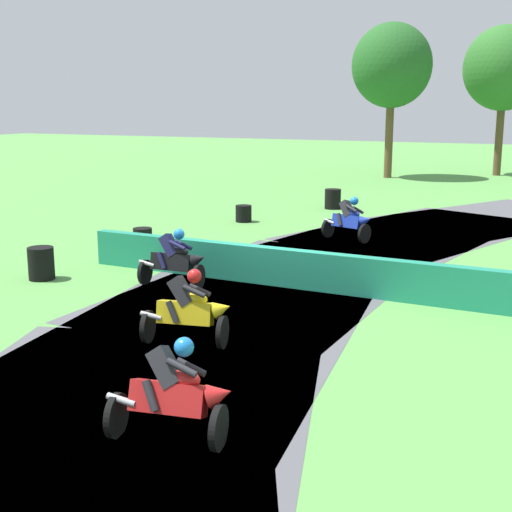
{
  "coord_description": "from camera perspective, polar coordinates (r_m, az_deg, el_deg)",
  "views": [
    {
      "loc": [
        6.15,
        -15.19,
        4.31
      ],
      "look_at": [
        0.01,
        -1.01,
        0.9
      ],
      "focal_mm": 49.74,
      "sensor_mm": 36.0,
      "label": 1
    }
  ],
  "objects": [
    {
      "name": "tire_stack_mid_a",
      "position": [
        25.63,
        -1.01,
        3.43
      ],
      "size": [
        0.58,
        0.58,
        0.6
      ],
      "color": "black",
      "rests_on": "ground"
    },
    {
      "name": "tree_behind_barrier",
      "position": [
        43.89,
        19.32,
        14.04
      ],
      "size": [
        4.56,
        4.56,
        8.48
      ],
      "color": "brown",
      "rests_on": "ground"
    },
    {
      "name": "ground_plane",
      "position": [
        16.94,
        1.33,
        -2.3
      ],
      "size": [
        120.0,
        120.0,
        0.0
      ],
      "primitive_type": "plane",
      "color": "#569947"
    },
    {
      "name": "motorcycle_chase_black",
      "position": [
        16.71,
        -6.53,
        -0.27
      ],
      "size": [
        1.68,
        0.77,
        1.43
      ],
      "color": "black",
      "rests_on": "ground"
    },
    {
      "name": "motorcycle_fourth_red",
      "position": [
        9.31,
        -6.55,
        -10.92
      ],
      "size": [
        1.67,
        0.98,
        1.42
      ],
      "color": "black",
      "rests_on": "ground"
    },
    {
      "name": "tire_stack_mid_b",
      "position": [
        21.32,
        -9.1,
        1.44
      ],
      "size": [
        0.56,
        0.56,
        0.6
      ],
      "color": "black",
      "rests_on": "ground"
    },
    {
      "name": "track_asphalt",
      "position": [
        16.4,
        5.87,
        -2.85
      ],
      "size": [
        11.82,
        36.17,
        0.01
      ],
      "color": "#515156",
      "rests_on": "ground"
    },
    {
      "name": "tree_mid_rise",
      "position": [
        41.0,
        10.87,
        14.77
      ],
      "size": [
        4.4,
        4.4,
        8.48
      ],
      "color": "brown",
      "rests_on": "ground"
    },
    {
      "name": "motorcycle_lead_blue",
      "position": [
        22.38,
        7.54,
        2.92
      ],
      "size": [
        1.72,
        1.17,
        1.43
      ],
      "color": "black",
      "rests_on": "ground"
    },
    {
      "name": "tire_stack_far",
      "position": [
        18.12,
        -16.89,
        -0.57
      ],
      "size": [
        0.63,
        0.63,
        0.8
      ],
      "color": "black",
      "rests_on": "ground"
    },
    {
      "name": "tire_stack_near",
      "position": [
        28.88,
        6.19,
        4.58
      ],
      "size": [
        0.65,
        0.65,
        0.8
      ],
      "color": "black",
      "rests_on": "ground"
    },
    {
      "name": "motorcycle_trailing_yellow",
      "position": [
        12.74,
        -5.37,
        -4.3
      ],
      "size": [
        1.68,
        0.97,
        1.43
      ],
      "color": "black",
      "rests_on": "ground"
    }
  ]
}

